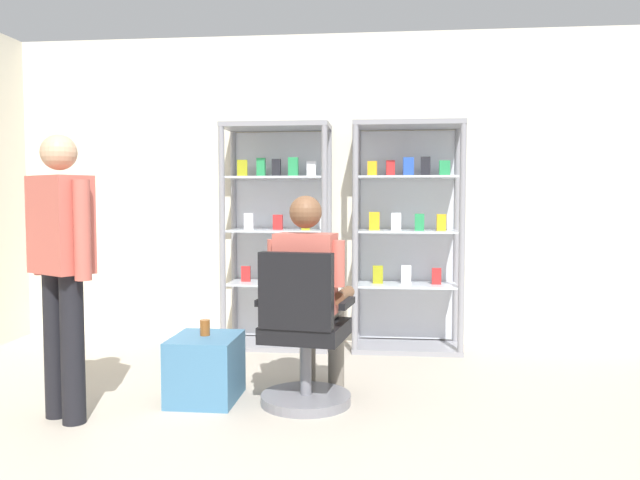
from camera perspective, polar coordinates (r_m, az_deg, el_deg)
The scene contains 8 objects.
back_wall at distance 5.59m, azimuth 2.19°, elevation 4.57°, with size 6.00×0.10×2.70m, color silver.
display_cabinet_left at distance 5.43m, azimuth -3.78°, elevation 0.53°, with size 0.90×0.45×1.90m.
display_cabinet_right at distance 5.35m, azimuth 7.88°, elevation 0.49°, with size 0.90×0.45×1.90m.
office_chair at distance 3.88m, azimuth -1.52°, elevation -9.31°, with size 0.60×0.56×0.96m.
seated_shopkeeper at distance 3.98m, azimuth -0.87°, elevation -4.32°, with size 0.53×0.60×1.29m.
storage_crate at distance 4.11m, azimuth -10.33°, elevation -11.34°, with size 0.41×0.48×0.41m, color teal.
tea_glass at distance 4.08m, azimuth -10.37°, elevation -7.80°, with size 0.06×0.06×0.10m, color brown.
standing_customer at distance 3.86m, azimuth -22.35°, elevation -1.55°, with size 0.46×0.38×1.63m.
Camera 1 is at (0.38, -2.58, 1.27)m, focal length 35.36 mm.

